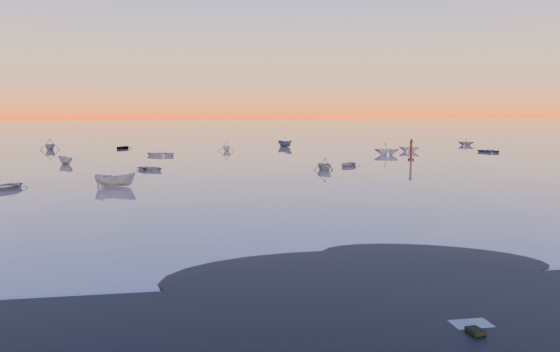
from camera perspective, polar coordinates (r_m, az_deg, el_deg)
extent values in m
plane|color=slate|center=(125.00, -6.01, 3.56)|extent=(600.00, 600.00, 0.00)
imported|color=slate|center=(54.07, -16.82, -1.09)|extent=(1.83, 3.92, 1.33)
cylinder|color=#450F0E|center=(81.68, 13.51, 1.67)|extent=(0.92, 0.92, 0.31)
cylinder|color=#450F0E|center=(81.58, 13.54, 2.56)|extent=(0.33, 0.33, 2.65)
cone|color=#450F0E|center=(81.48, 13.57, 3.67)|extent=(0.61, 0.61, 0.51)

